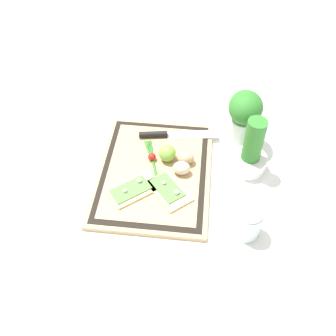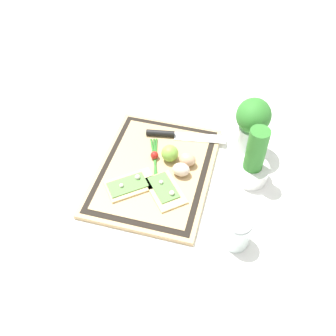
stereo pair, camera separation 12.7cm
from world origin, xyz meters
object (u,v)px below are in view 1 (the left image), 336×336
Objects in this scene: pizza_slice_far at (169,190)px; cherry_tomato_red at (152,157)px; egg_pink at (181,168)px; pizza_slice_near at (133,189)px; sauce_jar at (248,223)px; knife at (166,135)px; egg_brown at (185,158)px; herb_glass at (244,115)px; lime at (167,153)px; herb_pot at (251,154)px.

cherry_tomato_red is at bearing -151.02° from pizza_slice_far.
cherry_tomato_red is at bearing -115.03° from egg_pink.
pizza_slice_near is 0.37m from sauce_jar.
egg_brown reaches higher than knife.
cherry_tomato_red is (-0.13, -0.07, 0.01)m from pizza_slice_far.
pizza_slice_far is 0.14m from egg_brown.
pizza_slice_near is 1.68× the size of sauce_jar.
egg_pink is (-0.09, 0.14, 0.02)m from pizza_slice_near.
herb_glass is at bearing -177.72° from sauce_jar.
lime is 2.11× the size of cherry_tomato_red.
knife is at bearing -142.22° from sauce_jar.
herb_pot is 0.14m from herb_glass.
cherry_tomato_red is (0.01, -0.05, -0.02)m from lime.
herb_pot reaches higher than cherry_tomato_red.
pizza_slice_near and pizza_slice_far have the same top height.
sauce_jar is (0.24, 0.31, 0.01)m from cherry_tomato_red.
pizza_slice_near is 0.44m from herb_glass.
knife is at bearing -157.00° from egg_pink.
herb_pot is (-0.14, 0.25, 0.05)m from pizza_slice_far.
lime is at bearing 147.12° from pizza_slice_near.
lime is (0.11, 0.02, 0.02)m from knife.
egg_brown is 0.24m from herb_glass.
lime reaches higher than knife.
egg_pink is (0.17, 0.07, 0.01)m from knife.
egg_pink reaches higher than cherry_tomato_red.
knife is (-0.25, -0.04, 0.00)m from pizza_slice_far.
egg_brown is 0.21m from herb_pot.
pizza_slice_far is 2.95× the size of lime.
sauce_jar reaches higher than pizza_slice_far.
sauce_jar reaches higher than pizza_slice_near.
lime is at bearing 98.80° from cherry_tomato_red.
knife is at bearing 163.73° from pizza_slice_near.
egg_brown is at bearing 131.32° from pizza_slice_near.
lime is 0.29m from herb_glass.
egg_brown is 0.06m from lime.
egg_pink is at bearing 23.00° from knife.
pizza_slice_near reaches higher than knife.
herb_glass is at bearing 133.72° from egg_pink.
knife is 0.14m from egg_brown.
egg_brown is at bearing 89.93° from cherry_tomato_red.
egg_pink is 0.28m from herb_glass.
herb_pot is (-0.00, 0.27, 0.03)m from lime.
egg_pink is 0.08m from lime.
pizza_slice_far is 0.25m from knife.
egg_brown is 1.00× the size of lime.
egg_pink is 0.54× the size of sauce_jar.
knife is at bearing -170.39° from lime.
cherry_tomato_red is 0.13× the size of herb_pot.
pizza_slice_far is 1.59× the size of sauce_jar.
pizza_slice_far is 0.29m from herb_pot.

